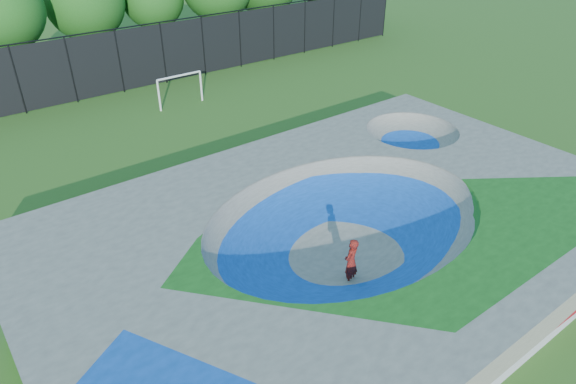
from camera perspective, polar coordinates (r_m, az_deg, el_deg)
name	(u,v)px	position (r m, az deg, el deg)	size (l,w,h in m)	color
ground	(345,247)	(19.19, 6.34, -6.15)	(120.00, 120.00, 0.00)	#2E5A19
skate_deck	(346,231)	(18.75, 6.47, -4.32)	(22.00, 14.00, 1.50)	gray
skater	(351,262)	(17.13, 7.01, -7.71)	(0.64, 0.42, 1.75)	red
skateboard	(349,282)	(17.67, 6.84, -9.88)	(0.78, 0.22, 0.05)	black
soccer_goal	(180,84)	(31.89, -11.93, 11.62)	(2.91, 0.12, 1.92)	white
fence	(119,60)	(34.94, -18.25, 13.76)	(48.09, 0.09, 4.04)	black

